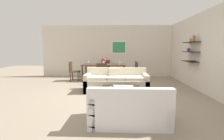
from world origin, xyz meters
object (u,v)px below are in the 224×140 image
Objects in this scene: sofa_beige at (116,83)px; wine_glass_right_far at (119,62)px; loveseat_white at (129,108)px; wine_glass_right_near at (119,62)px; dining_chair_foot at (102,72)px; coffee_table at (121,95)px; dining_table at (104,66)px; wine_glass_head at (105,61)px; decorative_bowl at (118,87)px; wine_glass_left_near at (88,62)px; dining_chair_head at (105,67)px; dining_chair_left_near at (73,70)px; wine_glass_foot at (103,62)px; centerpiece_vase at (104,60)px; apple_on_coffee_table at (111,87)px; dining_chair_right_far at (133,69)px; dining_chair_right_near at (134,70)px.

wine_glass_right_far is at bearing 86.96° from sofa_beige.
wine_glass_right_near reaches higher than loveseat_white.
coffee_table is at bearing -72.00° from dining_chair_foot.
wine_glass_right_far is at bearing 9.44° from dining_table.
decorative_bowl is at bearing -79.53° from wine_glass_head.
loveseat_white is at bearing -69.96° from wine_glass_left_near.
dining_chair_head reaches higher than loveseat_white.
dining_chair_left_near is (-2.08, 3.00, 0.08)m from decorative_bowl.
wine_glass_right_far is 0.95× the size of wine_glass_foot.
dining_chair_head is 1.37m from wine_glass_foot.
apple_on_coffee_table is at bearing -81.77° from centerpiece_vase.
dining_chair_left_near is at bearing 138.16° from sofa_beige.
coffee_table is 1.23× the size of dining_chair_foot.
loveseat_white is 4.47m from wine_glass_right_near.
dining_chair_right_far is 0.44m from dining_chair_right_near.
dining_chair_right_near is 5.52× the size of wine_glass_head.
wine_glass_right_far is at bearing 90.62° from coffee_table.
dining_chair_right_far and dining_chair_head have the same top height.
wine_glass_foot is (1.41, -0.21, 0.38)m from dining_chair_left_near.
dining_chair_head is 4.87× the size of wine_glass_left_near.
dining_chair_right_near is at bearing -8.25° from wine_glass_right_near.
wine_glass_right_near is 0.73m from centerpiece_vase.
sofa_beige is 2.15m from dining_table.
loveseat_white is at bearing -80.74° from decorative_bowl.
dining_chair_head is 5.52× the size of wine_glass_head.
wine_glass_right_far is at bearing 89.12° from decorative_bowl.
loveseat_white reaches higher than dining_table.
coffee_table is 2.99m from wine_glass_foot.
dining_chair_right_near is 1.59m from wine_glass_head.
dining_chair_right_far is at bearing -8.41° from wine_glass_head.
apple_on_coffee_table is 3.43m from wine_glass_left_near.
dining_chair_head is 5.33× the size of wine_glass_right_near.
wine_glass_foot is at bearing -8.41° from dining_chair_left_near.
dining_chair_right_far reaches higher than sofa_beige.
dining_table reaches higher than decorative_bowl.
dining_chair_foot is 1.37m from wine_glass_head.
decorative_bowl is 0.35× the size of dining_chair_head.
dining_chair_right_near is at bearing -38.37° from dining_chair_head.
decorative_bowl is at bearing 99.26° from loveseat_white.
loveseat_white is 9.48× the size of wine_glass_head.
loveseat_white is 1.40× the size of coffee_table.
dining_chair_head reaches higher than apple_on_coffee_table.
wine_glass_right_near is (0.73, -1.01, 0.36)m from dining_chair_head.
loveseat_white is 4.87× the size of decorative_bowl.
apple_on_coffee_table is at bearing -94.24° from wine_glass_right_far.
dining_chair_right_far reaches higher than coffee_table.
dining_chair_foot is at bearing 118.39° from sofa_beige.
wine_glass_head is (-0.47, 3.73, 0.44)m from apple_on_coffee_table.
wine_glass_left_near is at bearing -142.95° from wine_glass_head.
dining_table is 0.91m from dining_chair_foot.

